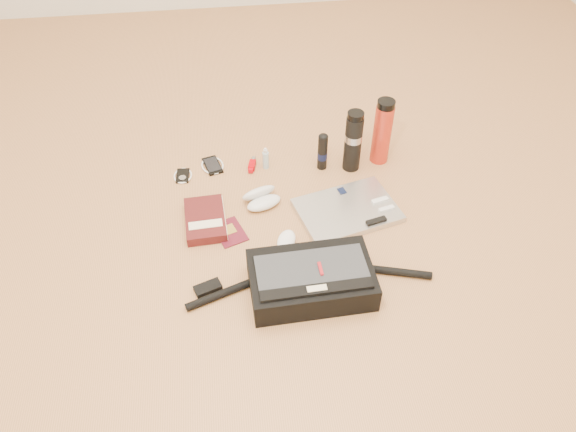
{
  "coord_description": "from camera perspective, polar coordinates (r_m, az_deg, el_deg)",
  "views": [
    {
      "loc": [
        -0.19,
        -1.35,
        1.51
      ],
      "look_at": [
        -0.0,
        0.09,
        0.06
      ],
      "focal_mm": 35.0,
      "sensor_mm": 36.0,
      "label": 1
    }
  ],
  "objects": [
    {
      "name": "inhaler",
      "position": [
        2.35,
        -3.66,
        5.22
      ],
      "size": [
        0.04,
        0.09,
        0.02
      ],
      "rotation": [
        0.0,
        0.0,
        -0.24
      ],
      "color": "#AB0007",
      "rests_on": "ground"
    },
    {
      "name": "passport",
      "position": [
        2.09,
        -5.94,
        -1.63
      ],
      "size": [
        0.14,
        0.16,
        0.01
      ],
      "rotation": [
        0.0,
        0.0,
        0.35
      ],
      "color": "#53111E",
      "rests_on": "ground"
    },
    {
      "name": "phone",
      "position": [
        2.37,
        -7.68,
        5.12
      ],
      "size": [
        0.11,
        0.13,
        0.01
      ],
      "rotation": [
        0.0,
        0.0,
        0.27
      ],
      "color": "black",
      "rests_on": "ground"
    },
    {
      "name": "laptop",
      "position": [
        2.15,
        6.08,
        0.57
      ],
      "size": [
        0.42,
        0.34,
        0.04
      ],
      "rotation": [
        0.0,
        0.0,
        0.25
      ],
      "color": "#B7B7BA",
      "rests_on": "ground"
    },
    {
      "name": "thermos_red",
      "position": [
        2.34,
        9.55,
        8.43
      ],
      "size": [
        0.1,
        0.1,
        0.29
      ],
      "rotation": [
        0.0,
        0.0,
        0.42
      ],
      "color": "red",
      "rests_on": "ground"
    },
    {
      "name": "ipod",
      "position": [
        2.34,
        -10.64,
        4.04
      ],
      "size": [
        0.08,
        0.09,
        0.01
      ],
      "rotation": [
        0.0,
        0.0,
        -0.07
      ],
      "color": "black",
      "rests_on": "ground"
    },
    {
      "name": "messenger_bag",
      "position": [
        1.87,
        2.31,
        -6.47
      ],
      "size": [
        0.84,
        0.27,
        0.12
      ],
      "rotation": [
        0.0,
        0.0,
        0.03
      ],
      "color": "black",
      "rests_on": "ground"
    },
    {
      "name": "book",
      "position": [
        2.12,
        -8.36,
        -0.38
      ],
      "size": [
        0.16,
        0.23,
        0.04
      ],
      "rotation": [
        0.0,
        0.0,
        0.05
      ],
      "color": "#451212",
      "rests_on": "ground"
    },
    {
      "name": "thermos_black",
      "position": [
        2.28,
        6.64,
        7.58
      ],
      "size": [
        0.09,
        0.09,
        0.27
      ],
      "rotation": [
        0.0,
        0.0,
        -0.34
      ],
      "color": "black",
      "rests_on": "ground"
    },
    {
      "name": "spray_bottle",
      "position": [
        2.33,
        -2.28,
        5.79
      ],
      "size": [
        0.03,
        0.03,
        0.1
      ],
      "rotation": [
        0.0,
        0.0,
        0.11
      ],
      "color": "#A0C2D1",
      "rests_on": "ground"
    },
    {
      "name": "sunglasses_case",
      "position": [
        2.17,
        -2.73,
        1.84
      ],
      "size": [
        0.17,
        0.16,
        0.08
      ],
      "rotation": [
        0.0,
        0.0,
        0.37
      ],
      "color": "silver",
      "rests_on": "ground"
    },
    {
      "name": "mouse",
      "position": [
        2.03,
        -0.17,
        -2.52
      ],
      "size": [
        0.1,
        0.12,
        0.04
      ],
      "rotation": [
        0.0,
        0.0,
        -0.37
      ],
      "color": "white",
      "rests_on": "ground"
    },
    {
      "name": "ground",
      "position": [
        2.03,
        0.41,
        -2.98
      ],
      "size": [
        4.0,
        4.0,
        0.0
      ],
      "primitive_type": "plane",
      "color": "#B47C4B",
      "rests_on": "ground"
    },
    {
      "name": "aerosol_can",
      "position": [
        2.3,
        3.53,
        6.56
      ],
      "size": [
        0.04,
        0.04,
        0.17
      ],
      "rotation": [
        0.0,
        0.0,
        -0.04
      ],
      "color": "black",
      "rests_on": "ground"
    }
  ]
}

